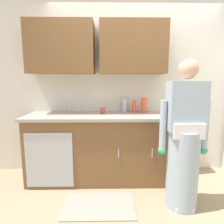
{
  "coord_description": "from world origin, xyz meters",
  "views": [
    {
      "loc": [
        -0.39,
        -1.94,
        1.4
      ],
      "look_at": [
        -0.35,
        0.55,
        1.0
      ],
      "focal_mm": 30.94,
      "sensor_mm": 36.0,
      "label": 1
    }
  ],
  "objects_px": {
    "bottle_soap": "(124,105)",
    "bottle_dish_liquid": "(144,105)",
    "bottle_cleaner_spray": "(134,106)",
    "knife_on_counter": "(31,115)",
    "sink": "(70,116)",
    "person_at_sink": "(184,147)",
    "cup_by_sink": "(103,111)"
  },
  "relations": [
    {
      "from": "bottle_cleaner_spray",
      "to": "knife_on_counter",
      "type": "distance_m",
      "value": 1.46
    },
    {
      "from": "sink",
      "to": "bottle_cleaner_spray",
      "type": "height_order",
      "value": "sink"
    },
    {
      "from": "sink",
      "to": "knife_on_counter",
      "type": "distance_m",
      "value": 0.54
    },
    {
      "from": "knife_on_counter",
      "to": "cup_by_sink",
      "type": "bearing_deg",
      "value": -85.37
    },
    {
      "from": "sink",
      "to": "bottle_cleaner_spray",
      "type": "distance_m",
      "value": 0.93
    },
    {
      "from": "bottle_dish_liquid",
      "to": "bottle_cleaner_spray",
      "type": "height_order",
      "value": "bottle_dish_liquid"
    },
    {
      "from": "bottle_dish_liquid",
      "to": "bottle_cleaner_spray",
      "type": "distance_m",
      "value": 0.14
    },
    {
      "from": "person_at_sink",
      "to": "bottle_cleaner_spray",
      "type": "bearing_deg",
      "value": 118.14
    },
    {
      "from": "bottle_dish_liquid",
      "to": "cup_by_sink",
      "type": "relative_size",
      "value": 2.64
    },
    {
      "from": "knife_on_counter",
      "to": "bottle_soap",
      "type": "bearing_deg",
      "value": -81.06
    },
    {
      "from": "sink",
      "to": "person_at_sink",
      "type": "xyz_separation_m",
      "value": [
        1.34,
        -0.66,
        -0.23
      ]
    },
    {
      "from": "bottle_dish_liquid",
      "to": "cup_by_sink",
      "type": "xyz_separation_m",
      "value": [
        -0.6,
        -0.06,
        -0.07
      ]
    },
    {
      "from": "sink",
      "to": "knife_on_counter",
      "type": "xyz_separation_m",
      "value": [
        -0.54,
        -0.02,
        0.02
      ]
    },
    {
      "from": "bottle_soap",
      "to": "knife_on_counter",
      "type": "distance_m",
      "value": 1.33
    },
    {
      "from": "bottle_cleaner_spray",
      "to": "knife_on_counter",
      "type": "xyz_separation_m",
      "value": [
        -1.44,
        -0.18,
        -0.09
      ]
    },
    {
      "from": "sink",
      "to": "knife_on_counter",
      "type": "height_order",
      "value": "sink"
    },
    {
      "from": "bottle_soap",
      "to": "cup_by_sink",
      "type": "bearing_deg",
      "value": -156.96
    },
    {
      "from": "bottle_cleaner_spray",
      "to": "cup_by_sink",
      "type": "bearing_deg",
      "value": -170.99
    },
    {
      "from": "bottle_cleaner_spray",
      "to": "cup_by_sink",
      "type": "height_order",
      "value": "bottle_cleaner_spray"
    },
    {
      "from": "bottle_cleaner_spray",
      "to": "knife_on_counter",
      "type": "relative_size",
      "value": 0.77
    },
    {
      "from": "bottle_dish_liquid",
      "to": "cup_by_sink",
      "type": "distance_m",
      "value": 0.61
    },
    {
      "from": "sink",
      "to": "bottle_dish_liquid",
      "type": "xyz_separation_m",
      "value": [
        1.05,
        0.15,
        0.13
      ]
    },
    {
      "from": "bottle_cleaner_spray",
      "to": "bottle_soap",
      "type": "bearing_deg",
      "value": 155.61
    },
    {
      "from": "bottle_soap",
      "to": "bottle_dish_liquid",
      "type": "distance_m",
      "value": 0.29
    },
    {
      "from": "bottle_dish_liquid",
      "to": "knife_on_counter",
      "type": "height_order",
      "value": "bottle_dish_liquid"
    },
    {
      "from": "person_at_sink",
      "to": "knife_on_counter",
      "type": "xyz_separation_m",
      "value": [
        -1.88,
        0.64,
        0.25
      ]
    },
    {
      "from": "bottle_soap",
      "to": "bottle_cleaner_spray",
      "type": "height_order",
      "value": "bottle_soap"
    },
    {
      "from": "sink",
      "to": "cup_by_sink",
      "type": "xyz_separation_m",
      "value": [
        0.45,
        0.09,
        0.06
      ]
    },
    {
      "from": "bottle_soap",
      "to": "knife_on_counter",
      "type": "bearing_deg",
      "value": -169.3
    },
    {
      "from": "knife_on_counter",
      "to": "bottle_cleaner_spray",
      "type": "bearing_deg",
      "value": -84.53
    },
    {
      "from": "sink",
      "to": "bottle_soap",
      "type": "bearing_deg",
      "value": 16.29
    },
    {
      "from": "sink",
      "to": "bottle_cleaner_spray",
      "type": "xyz_separation_m",
      "value": [
        0.91,
        0.16,
        0.11
      ]
    }
  ]
}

